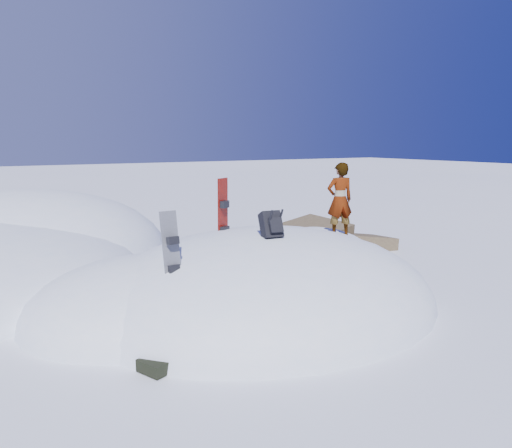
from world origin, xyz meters
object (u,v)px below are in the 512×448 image
snowboard_dark (172,258)px  person (340,200)px  snowboard_red (223,220)px  backpack (272,225)px

snowboard_dark → person: 4.30m
snowboard_red → person: size_ratio=1.07×
snowboard_red → backpack: 1.38m
snowboard_dark → person: person is taller
snowboard_red → person: person is taller
person → snowboard_dark: bearing=26.2°
snowboard_red → person: 2.60m
snowboard_red → backpack: snowboard_red is taller
backpack → snowboard_red: bearing=110.6°
snowboard_red → snowboard_dark: snowboard_red is taller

